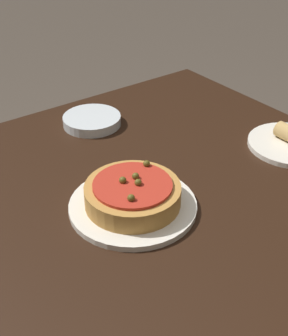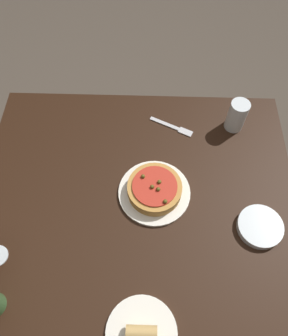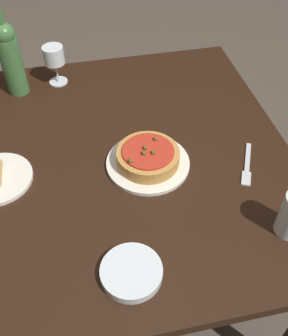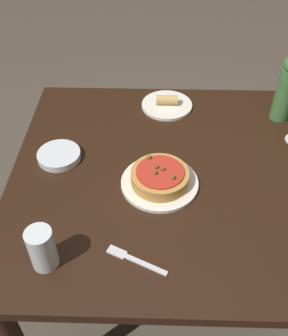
% 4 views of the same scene
% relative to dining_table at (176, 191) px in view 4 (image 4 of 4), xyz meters
% --- Properties ---
extents(ground_plane, '(14.00, 14.00, 0.00)m').
position_rel_dining_table_xyz_m(ground_plane, '(0.00, 0.00, -0.64)').
color(ground_plane, '#4C4238').
extents(dining_table, '(1.11, 1.01, 0.73)m').
position_rel_dining_table_xyz_m(dining_table, '(0.00, 0.00, 0.00)').
color(dining_table, black).
rests_on(dining_table, ground_plane).
extents(dinner_plate, '(0.25, 0.25, 0.01)m').
position_rel_dining_table_xyz_m(dinner_plate, '(-0.06, -0.06, 0.10)').
color(dinner_plate, white).
rests_on(dinner_plate, dining_table).
extents(pizza, '(0.19, 0.19, 0.06)m').
position_rel_dining_table_xyz_m(pizza, '(-0.06, -0.06, 0.13)').
color(pizza, '#BC843D').
rests_on(pizza, dinner_plate).
extents(wine_bottle, '(0.07, 0.07, 0.32)m').
position_rel_dining_table_xyz_m(wine_bottle, '(0.40, 0.32, 0.23)').
color(wine_bottle, '#3D6B38').
rests_on(wine_bottle, dining_table).
extents(water_cup, '(0.07, 0.07, 0.13)m').
position_rel_dining_table_xyz_m(water_cup, '(-0.36, -0.36, 0.16)').
color(water_cup, silver).
rests_on(water_cup, dining_table).
extents(side_bowl, '(0.15, 0.15, 0.02)m').
position_rel_dining_table_xyz_m(side_bowl, '(-0.40, 0.06, 0.10)').
color(side_bowl, silver).
rests_on(side_bowl, dining_table).
extents(fork, '(0.17, 0.09, 0.00)m').
position_rel_dining_table_xyz_m(fork, '(-0.13, -0.34, 0.09)').
color(fork, silver).
rests_on(fork, dining_table).
extents(side_plate, '(0.20, 0.20, 0.05)m').
position_rel_dining_table_xyz_m(side_plate, '(-0.03, 0.38, 0.10)').
color(side_plate, white).
rests_on(side_plate, dining_table).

